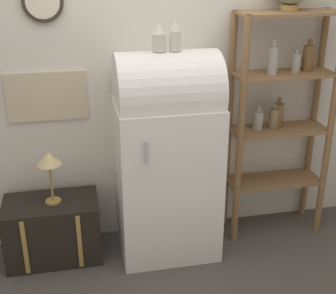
# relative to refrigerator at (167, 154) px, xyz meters

# --- Properties ---
(ground_plane) EXTENTS (12.00, 12.00, 0.00)m
(ground_plane) POSITION_rel_refrigerator_xyz_m (0.00, -0.27, -0.77)
(ground_plane) COLOR #4C4742
(wall_back) EXTENTS (7.00, 0.09, 2.70)m
(wall_back) POSITION_rel_refrigerator_xyz_m (-0.01, 0.30, 0.58)
(wall_back) COLOR silver
(wall_back) RESTS_ON ground_plane
(refrigerator) EXTENTS (0.70, 0.59, 1.50)m
(refrigerator) POSITION_rel_refrigerator_xyz_m (0.00, 0.00, 0.00)
(refrigerator) COLOR white
(refrigerator) RESTS_ON ground_plane
(suitcase_trunk) EXTENTS (0.67, 0.40, 0.46)m
(suitcase_trunk) POSITION_rel_refrigerator_xyz_m (-0.84, 0.05, -0.54)
(suitcase_trunk) COLOR black
(suitcase_trunk) RESTS_ON ground_plane
(shelf_unit) EXTENTS (0.75, 0.31, 1.71)m
(shelf_unit) POSITION_rel_refrigerator_xyz_m (0.88, 0.11, 0.22)
(shelf_unit) COLOR olive
(shelf_unit) RESTS_ON ground_plane
(vase_left) EXTENTS (0.09, 0.09, 0.17)m
(vase_left) POSITION_rel_refrigerator_xyz_m (-0.05, -0.00, 0.81)
(vase_left) COLOR beige
(vase_left) RESTS_ON refrigerator
(vase_center) EXTENTS (0.08, 0.08, 0.20)m
(vase_center) POSITION_rel_refrigerator_xyz_m (0.05, -0.01, 0.82)
(vase_center) COLOR beige
(vase_center) RESTS_ON refrigerator
(desk_lamp) EXTENTS (0.17, 0.17, 0.38)m
(desk_lamp) POSITION_rel_refrigerator_xyz_m (-0.81, 0.04, -0.00)
(desk_lamp) COLOR #AD8942
(desk_lamp) RESTS_ON suitcase_trunk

